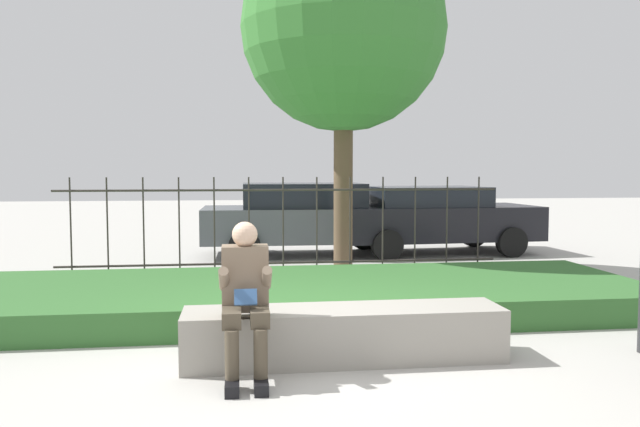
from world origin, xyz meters
The scene contains 8 objects.
ground_plane centered at (0.00, 0.00, 0.00)m, with size 60.00×60.00×0.00m, color #B2AFA8.
stone_bench centered at (0.27, 0.00, 0.21)m, with size 2.84×0.60×0.47m.
person_seated_reader centered at (-0.60, -0.33, 0.70)m, with size 0.42×0.73×1.27m.
grass_berm centered at (0.00, 2.08, 0.16)m, with size 8.53×2.75×0.33m.
iron_fence centered at (0.00, 3.80, 0.83)m, with size 6.53×0.03×1.59m.
car_parked_right centered at (3.27, 6.86, 0.73)m, with size 4.17×2.12×1.36m.
car_parked_center centered at (0.75, 6.88, 0.75)m, with size 4.31×1.93×1.43m.
tree_behind_fence centered at (1.06, 4.72, 3.95)m, with size 3.31×3.31×5.63m.
Camera 1 is at (-0.65, -5.38, 1.70)m, focal length 35.00 mm.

